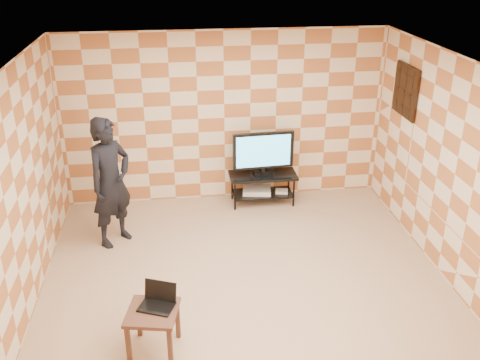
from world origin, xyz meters
The scene contains 14 objects.
floor centered at (0.00, 0.00, 0.00)m, with size 5.00×5.00×0.00m, color tan.
wall_back centered at (0.00, 2.50, 1.35)m, with size 5.00×0.02×2.70m, color beige.
wall_front centered at (0.00, -2.50, 1.35)m, with size 5.00×0.02×2.70m, color beige.
wall_left centered at (-2.50, 0.00, 1.35)m, with size 0.02×5.00×2.70m, color beige.
wall_right centered at (2.50, 0.00, 1.35)m, with size 0.02×5.00×2.70m, color beige.
ceiling centered at (0.00, 0.00, 2.70)m, with size 5.00×5.00×0.02m, color white.
wall_art centered at (2.47, 1.55, 1.95)m, with size 0.04×0.72×0.72m.
tv_stand centered at (0.57, 2.17, 0.37)m, with size 1.06×0.48×0.50m.
tv centered at (0.57, 2.17, 0.88)m, with size 0.96×0.20×0.69m.
dvd_player centered at (0.48, 2.20, 0.21)m, with size 0.44×0.31×0.07m, color silver.
game_console centered at (0.88, 2.14, 0.19)m, with size 0.19×0.14×0.04m, color silver.
side_table centered at (-1.10, -1.01, 0.41)m, with size 0.59×0.59×0.50m.
laptop centered at (-1.04, -0.92, 0.55)m, with size 0.42×0.38×0.23m.
person centered at (-1.67, 1.27, 0.91)m, with size 0.66×0.44×1.82m, color black.
Camera 1 is at (-0.78, -5.41, 3.94)m, focal length 40.00 mm.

